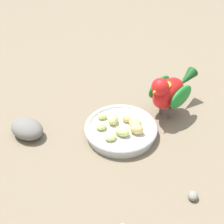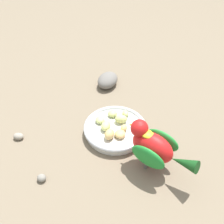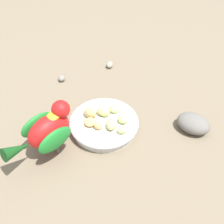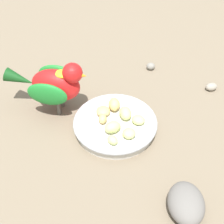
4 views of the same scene
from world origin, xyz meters
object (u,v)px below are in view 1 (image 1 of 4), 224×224
(apple_piece_3, at_px, (125,119))
(apple_piece_6, at_px, (122,131))
(parrot, at_px, (169,91))
(apple_piece_5, at_px, (102,116))
(apple_piece_7, at_px, (137,129))
(apple_piece_2, at_px, (135,122))
(apple_piece_4, at_px, (112,137))
(pebble_0, at_px, (193,196))
(apple_piece_1, at_px, (113,119))
(feeding_bowl, at_px, (120,129))
(rock_large, at_px, (27,129))
(apple_piece_0, at_px, (101,126))

(apple_piece_3, xyz_separation_m, apple_piece_6, (-0.05, -0.02, 0.00))
(apple_piece_6, height_order, parrot, parrot)
(apple_piece_5, bearing_deg, apple_piece_7, -90.82)
(apple_piece_2, relative_size, apple_piece_3, 1.24)
(parrot, bearing_deg, apple_piece_4, -7.09)
(pebble_0, bearing_deg, apple_piece_6, 71.79)
(apple_piece_4, bearing_deg, apple_piece_6, -23.73)
(apple_piece_1, bearing_deg, feeding_bowl, -101.49)
(apple_piece_2, relative_size, pebble_0, 1.38)
(apple_piece_2, bearing_deg, rock_large, 124.85)
(apple_piece_0, height_order, apple_piece_2, same)
(parrot, bearing_deg, apple_piece_7, 1.65)
(apple_piece_0, height_order, apple_piece_5, apple_piece_0)
(apple_piece_7, height_order, pebble_0, apple_piece_7)
(apple_piece_6, bearing_deg, apple_piece_2, -9.54)
(feeding_bowl, height_order, apple_piece_3, apple_piece_3)
(apple_piece_0, distance_m, rock_large, 0.19)
(apple_piece_6, relative_size, apple_piece_7, 1.07)
(apple_piece_2, xyz_separation_m, rock_large, (-0.16, 0.23, -0.01))
(apple_piece_2, height_order, apple_piece_3, apple_piece_3)
(apple_piece_0, bearing_deg, apple_piece_7, -68.89)
(apple_piece_1, relative_size, apple_piece_4, 1.24)
(apple_piece_3, bearing_deg, rock_large, 127.81)
(rock_large, bearing_deg, apple_piece_6, -63.70)
(apple_piece_0, bearing_deg, parrot, -32.27)
(rock_large, bearing_deg, pebble_0, -85.17)
(apple_piece_1, xyz_separation_m, rock_large, (-0.14, 0.17, -0.01))
(apple_piece_3, distance_m, rock_large, 0.25)
(apple_piece_3, height_order, apple_piece_5, apple_piece_3)
(feeding_bowl, distance_m, parrot, 0.17)
(apple_piece_6, relative_size, pebble_0, 1.66)
(apple_piece_2, height_order, pebble_0, apple_piece_2)
(apple_piece_3, bearing_deg, apple_piece_5, 108.26)
(apple_piece_5, height_order, parrot, parrot)
(apple_piece_3, relative_size, parrot, 0.13)
(apple_piece_3, height_order, rock_large, rock_large)
(apple_piece_0, height_order, apple_piece_7, apple_piece_7)
(apple_piece_2, distance_m, apple_piece_7, 0.03)
(feeding_bowl, relative_size, apple_piece_2, 5.93)
(apple_piece_1, bearing_deg, apple_piece_7, -91.70)
(apple_piece_0, distance_m, pebble_0, 0.29)
(feeding_bowl, distance_m, rock_large, 0.24)
(pebble_0, bearing_deg, apple_piece_1, 69.30)
(apple_piece_3, xyz_separation_m, apple_piece_4, (-0.08, -0.01, -0.00))
(feeding_bowl, height_order, apple_piece_2, apple_piece_2)
(apple_piece_6, bearing_deg, feeding_bowl, 40.63)
(apple_piece_3, xyz_separation_m, apple_piece_5, (-0.02, 0.06, -0.00))
(apple_piece_3, relative_size, apple_piece_6, 0.67)
(apple_piece_0, bearing_deg, pebble_0, -103.02)
(apple_piece_1, height_order, apple_piece_7, apple_piece_7)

